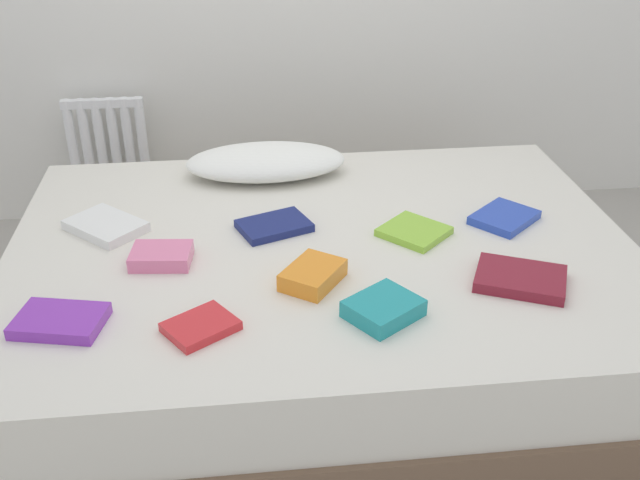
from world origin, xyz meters
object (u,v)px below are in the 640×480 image
pillow (266,162)px  textbook_orange (313,275)px  textbook_pink (161,256)px  textbook_red (201,326)px  textbook_maroon (520,279)px  textbook_purple (60,321)px  bed (322,309)px  textbook_lime (414,231)px  textbook_blue (504,218)px  radiator (109,153)px  textbook_white (106,226)px  textbook_teal (383,308)px  textbook_navy (274,226)px

pillow → textbook_orange: (0.09, -0.78, -0.03)m
textbook_pink → textbook_red: textbook_pink is taller
textbook_maroon → textbook_purple: 1.27m
bed → textbook_orange: 0.37m
textbook_red → textbook_orange: (0.31, 0.20, 0.01)m
textbook_lime → textbook_blue: (0.32, 0.06, 0.00)m
radiator → textbook_red: 1.71m
textbook_blue → textbook_white: size_ratio=0.85×
pillow → textbook_white: 0.66m
textbook_maroon → textbook_purple: same height
textbook_maroon → textbook_purple: bearing=-152.6°
textbook_teal → textbook_orange: (-0.17, 0.19, 0.00)m
textbook_red → textbook_maroon: 0.91m
pillow → textbook_red: 1.00m
textbook_pink → textbook_white: (-0.19, 0.23, -0.01)m
textbook_teal → textbook_purple: 0.85m
textbook_white → textbook_orange: (0.63, -0.40, 0.01)m
bed → textbook_maroon: (0.53, -0.31, 0.27)m
pillow → radiator: bearing=136.2°
textbook_white → textbook_maroon: 1.31m
textbook_red → textbook_orange: textbook_orange is taller
pillow → textbook_maroon: pillow is taller
textbook_red → textbook_teal: bearing=-32.9°
radiator → textbook_white: 1.06m
textbook_orange → textbook_navy: size_ratio=0.82×
textbook_red → textbook_orange: bearing=-1.7°
textbook_purple → textbook_navy: size_ratio=1.02×
textbook_red → textbook_blue: textbook_blue is taller
textbook_white → textbook_maroon: same height
textbook_lime → textbook_navy: textbook_navy is taller
radiator → textbook_purple: bearing=-86.3°
radiator → textbook_navy: bearing=-57.9°
pillow → textbook_navy: size_ratio=2.70×
textbook_blue → textbook_orange: (-0.67, -0.31, 0.01)m
bed → textbook_pink: (-0.49, -0.07, 0.27)m
textbook_teal → textbook_orange: bearing=96.7°
radiator → pillow: size_ratio=0.85×
radiator → textbook_maroon: radiator is taller
textbook_teal → textbook_maroon: textbook_teal is taller
textbook_purple → pillow: bearing=70.5°
textbook_lime → textbook_teal: size_ratio=1.05×
textbook_maroon → textbook_pink: bearing=-168.6°
textbook_lime → textbook_navy: (-0.44, 0.09, 0.00)m
textbook_pink → textbook_purple: textbook_pink is taller
textbook_orange → textbook_white: bearing=93.4°
textbook_blue → radiator: bearing=100.8°
textbook_blue → textbook_lime: bearing=149.0°
textbook_orange → pillow: bearing=42.3°
pillow → textbook_pink: bearing=-119.3°
textbook_lime → textbook_purple: bearing=157.0°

